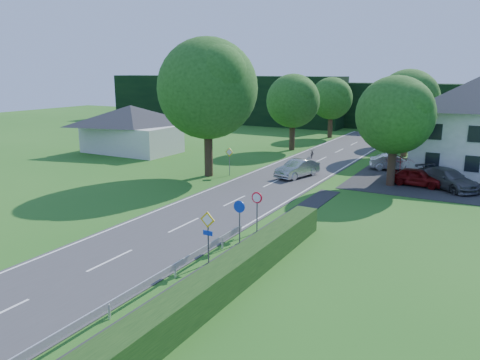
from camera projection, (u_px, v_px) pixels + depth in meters
The scene contains 29 objects.
road at pixel (248, 195), 34.28m from camera, with size 7.00×80.00×0.04m, color #3C3C3F.
footpath at pixel (133, 326), 16.63m from camera, with size 1.50×44.00×0.04m, color #242527.
parking_pad at pixel (445, 178), 39.67m from camera, with size 14.00×16.00×0.04m, color #242527.
line_edge_left at pixel (211, 189), 35.82m from camera, with size 0.12×80.00×0.01m, color white.
line_edge_right at pixel (289, 200), 32.74m from camera, with size 0.12×80.00×0.01m, color white.
line_centre at pixel (248, 194), 34.28m from camera, with size 0.12×80.00×0.01m, color white, non-canonical shape.
guardrail at pixel (39, 353), 14.52m from camera, with size 0.12×26.00×0.69m, color silver, non-canonical shape.
hedge_right at pixel (125, 352), 14.05m from camera, with size 1.20×30.00×1.30m, color black.
tree_main at pixel (208, 108), 39.20m from camera, with size 9.40×9.40×11.64m, color #1D4815, non-canonical shape.
tree_left_far at pixel (293, 112), 52.69m from camera, with size 7.00×7.00×8.58m, color #1D4815, non-canonical shape.
tree_right_far at pixel (407, 113), 48.66m from camera, with size 7.40×7.40×9.09m, color #1D4815, non-canonical shape.
tree_left_back at pixel (331, 108), 62.72m from camera, with size 6.60×6.60×8.07m, color #1D4815, non-canonical shape.
tree_right_back at pixel (410, 114), 56.11m from camera, with size 6.20×6.20×7.56m, color #1D4815, non-canonical shape.
tree_right_mid at pixel (394, 132), 36.09m from camera, with size 7.00×7.00×8.58m, color #1D4815, non-canonical shape.
treeline_left at pixel (220, 99), 82.36m from camera, with size 44.00×6.00×8.00m, color black.
treeline_right at pixel (443, 108), 68.84m from camera, with size 30.00×5.00×7.00m, color black.
bungalow_left at pixel (131, 128), 51.64m from camera, with size 11.00×6.50×5.20m.
house_white at pixel (479, 124), 40.27m from camera, with size 10.60×8.40×8.60m.
streetlight at pixel (394, 126), 37.96m from camera, with size 2.03×0.18×8.00m.
sign_priority_right at pixel (208, 228), 21.62m from camera, with size 0.78×0.09×2.59m.
sign_roundabout at pixel (239, 214), 24.20m from camera, with size 0.64×0.08×2.37m.
sign_speed_limit at pixel (257, 203), 25.87m from camera, with size 0.64×0.11×2.37m.
sign_priority_left at pixel (229, 156), 40.26m from camera, with size 0.78×0.09×2.44m.
moving_car at pixel (297, 169), 39.73m from camera, with size 1.55×4.45×1.47m, color #ADADB2.
motorcycle at pixel (312, 153), 48.75m from camera, with size 0.61×1.76×0.92m, color black.
parked_car_red at pixel (417, 177), 36.73m from camera, with size 1.64×4.07×1.39m, color #610A0B.
parked_car_silver_a at pixel (394, 162), 42.61m from camera, with size 1.50×4.29×1.41m, color silver.
parked_car_grey at pixel (448, 179), 35.83m from camera, with size 2.14×5.26×1.53m, color #49484D.
parasol at pixel (400, 169), 37.93m from camera, with size 2.28×2.33×2.09m, color #AA0D1A.
Camera 1 is at (15.59, -9.24, 8.89)m, focal length 35.00 mm.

